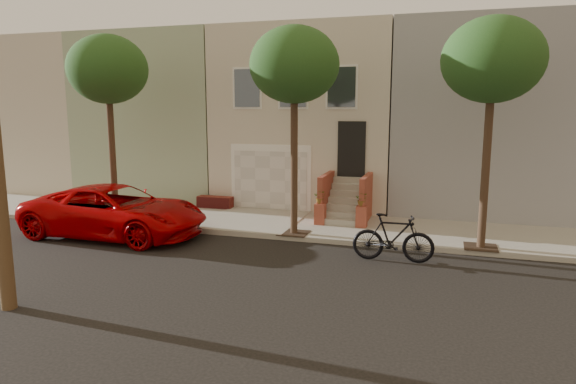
% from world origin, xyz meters
% --- Properties ---
extents(ground, '(90.00, 90.00, 0.00)m').
position_xyz_m(ground, '(0.00, 0.00, 0.00)').
color(ground, black).
rests_on(ground, ground).
extents(sidewalk, '(40.00, 3.70, 0.15)m').
position_xyz_m(sidewalk, '(0.00, 5.35, 0.07)').
color(sidewalk, '#99978B').
rests_on(sidewalk, ground).
extents(house_row, '(33.10, 11.70, 7.00)m').
position_xyz_m(house_row, '(0.00, 11.19, 3.64)').
color(house_row, '#BBB39F').
rests_on(house_row, sidewalk).
extents(tree_left, '(2.70, 2.57, 6.30)m').
position_xyz_m(tree_left, '(-5.50, 3.90, 5.26)').
color(tree_left, '#2D2116').
rests_on(tree_left, sidewalk).
extents(tree_mid, '(2.70, 2.57, 6.30)m').
position_xyz_m(tree_mid, '(1.00, 3.90, 5.26)').
color(tree_mid, '#2D2116').
rests_on(tree_mid, sidewalk).
extents(tree_right, '(2.70, 2.57, 6.30)m').
position_xyz_m(tree_right, '(6.50, 3.90, 5.26)').
color(tree_right, '#2D2116').
rests_on(tree_right, sidewalk).
extents(pickup_truck, '(5.85, 2.74, 1.62)m').
position_xyz_m(pickup_truck, '(-4.47, 2.45, 0.81)').
color(pickup_truck, '#BB0003').
rests_on(pickup_truck, ground).
extents(motorcycle, '(2.16, 0.68, 1.29)m').
position_xyz_m(motorcycle, '(4.20, 2.33, 0.64)').
color(motorcycle, black).
rests_on(motorcycle, ground).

